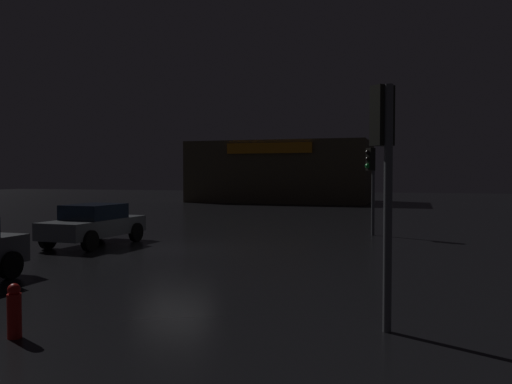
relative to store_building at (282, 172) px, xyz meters
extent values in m
plane|color=black|center=(4.40, -31.93, -2.81)|extent=(120.00, 120.00, 0.00)
cube|color=brown|center=(0.00, 0.01, 0.00)|extent=(16.43, 8.99, 5.62)
cube|color=orange|center=(0.00, -4.64, 2.05)|extent=(7.62, 0.24, 0.91)
cylinder|color=#595B60|center=(10.57, -25.66, -0.97)|extent=(0.14, 0.14, 3.70)
cube|color=black|center=(10.46, -25.77, 0.41)|extent=(0.41, 0.41, 0.95)
sphere|color=black|center=(10.35, -25.88, 0.69)|extent=(0.20, 0.20, 0.20)
sphere|color=black|center=(10.35, -25.88, 0.41)|extent=(0.20, 0.20, 0.20)
sphere|color=#19D13F|center=(10.35, -25.88, 0.12)|extent=(0.20, 0.20, 0.20)
cylinder|color=#595B60|center=(11.92, -39.46, -0.79)|extent=(0.14, 0.14, 4.04)
cube|color=black|center=(11.81, -39.35, 0.74)|extent=(0.41, 0.41, 0.99)
sphere|color=black|center=(11.70, -39.24, 1.03)|extent=(0.20, 0.20, 0.20)
sphere|color=black|center=(11.70, -39.24, 0.74)|extent=(0.20, 0.20, 0.20)
sphere|color=#19D13F|center=(11.70, -39.24, 0.44)|extent=(0.20, 0.20, 0.20)
cube|color=slate|center=(1.08, -31.81, -2.16)|extent=(1.93, 4.29, 0.60)
cube|color=black|center=(1.09, -31.80, -1.59)|extent=(1.67, 2.13, 0.53)
cylinder|color=black|center=(0.27, -30.38, -2.46)|extent=(0.25, 0.72, 0.72)
cylinder|color=black|center=(2.02, -30.45, -2.46)|extent=(0.25, 0.72, 0.72)
cylinder|color=black|center=(0.15, -33.16, -2.46)|extent=(0.25, 0.72, 0.72)
cylinder|color=black|center=(1.90, -33.24, -2.46)|extent=(0.25, 0.72, 0.72)
cylinder|color=black|center=(2.76, -37.75, -2.47)|extent=(0.23, 0.68, 0.68)
cylinder|color=red|center=(6.32, -41.55, -2.46)|extent=(0.22, 0.22, 0.70)
sphere|color=red|center=(6.32, -41.55, -2.04)|extent=(0.20, 0.20, 0.20)
camera|label=1|loc=(12.38, -48.20, -0.23)|focal=36.62mm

